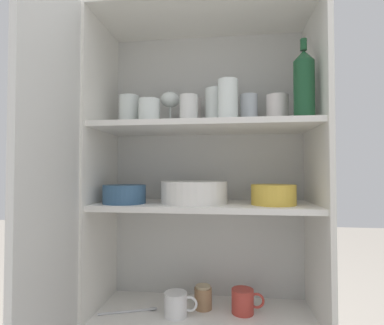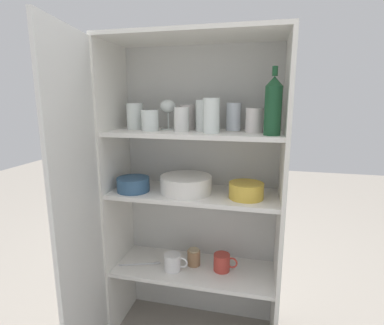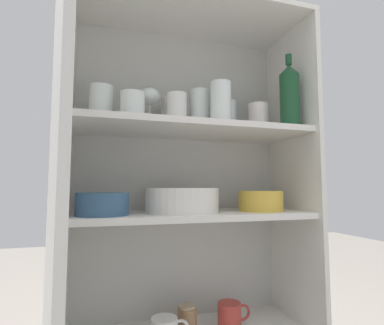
# 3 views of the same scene
# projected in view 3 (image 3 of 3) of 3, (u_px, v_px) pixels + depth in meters

# --- Properties ---
(cupboard_back_panel) EXTENTS (0.82, 0.02, 1.45)m
(cupboard_back_panel) POSITION_uv_depth(u_px,v_px,m) (180.00, 218.00, 1.16)
(cupboard_back_panel) COLOR silver
(cupboard_back_panel) RESTS_ON ground_plane
(cupboard_side_left) EXTENTS (0.02, 0.34, 1.45)m
(cupboard_side_left) POSITION_uv_depth(u_px,v_px,m) (62.00, 226.00, 0.90)
(cupboard_side_left) COLOR white
(cupboard_side_left) RESTS_ON ground_plane
(cupboard_side_right) EXTENTS (0.02, 0.34, 1.45)m
(cupboard_side_right) POSITION_uv_depth(u_px,v_px,m) (294.00, 218.00, 1.13)
(cupboard_side_right) COLOR white
(cupboard_side_right) RESTS_ON ground_plane
(cupboard_top_panel) EXTENTS (0.82, 0.34, 0.02)m
(cupboard_top_panel) POSITION_uv_depth(u_px,v_px,m) (191.00, 15.00, 1.08)
(cupboard_top_panel) COLOR white
(cupboard_top_panel) RESTS_ON cupboard_side_left
(shelf_board_middle) EXTENTS (0.79, 0.30, 0.02)m
(shelf_board_middle) POSITION_uv_depth(u_px,v_px,m) (191.00, 215.00, 1.01)
(shelf_board_middle) COLOR white
(shelf_board_upper) EXTENTS (0.79, 0.30, 0.02)m
(shelf_board_upper) POSITION_uv_depth(u_px,v_px,m) (191.00, 130.00, 1.04)
(shelf_board_upper) COLOR white
(cupboard_door) EXTENTS (0.09, 0.41, 1.45)m
(cupboard_door) POSITION_uv_depth(u_px,v_px,m) (53.00, 250.00, 0.55)
(cupboard_door) COLOR silver
(cupboard_door) RESTS_ON ground_plane
(tumbler_glass_0) EXTENTS (0.07, 0.07, 0.13)m
(tumbler_glass_0) POSITION_uv_depth(u_px,v_px,m) (228.00, 118.00, 1.17)
(tumbler_glass_0) COLOR white
(tumbler_glass_0) RESTS_ON shelf_board_upper
(tumbler_glass_1) EXTENTS (0.08, 0.08, 0.11)m
(tumbler_glass_1) POSITION_uv_depth(u_px,v_px,m) (259.00, 118.00, 1.13)
(tumbler_glass_1) COLOR silver
(tumbler_glass_1) RESTS_ON shelf_board_upper
(tumbler_glass_2) EXTENTS (0.07, 0.07, 0.15)m
(tumbler_glass_2) POSITION_uv_depth(u_px,v_px,m) (221.00, 104.00, 1.02)
(tumbler_glass_2) COLOR white
(tumbler_glass_2) RESTS_ON shelf_board_upper
(tumbler_glass_3) EXTENTS (0.07, 0.07, 0.11)m
(tumbler_glass_3) POSITION_uv_depth(u_px,v_px,m) (177.00, 110.00, 1.01)
(tumbler_glass_3) COLOR white
(tumbler_glass_3) RESTS_ON shelf_board_upper
(tumbler_glass_4) EXTENTS (0.08, 0.08, 0.10)m
(tumbler_glass_4) POSITION_uv_depth(u_px,v_px,m) (132.00, 107.00, 0.96)
(tumbler_glass_4) COLOR white
(tumbler_glass_4) RESTS_ON shelf_board_upper
(tumbler_glass_5) EXTENTS (0.08, 0.08, 0.13)m
(tumbler_glass_5) POSITION_uv_depth(u_px,v_px,m) (101.00, 105.00, 0.99)
(tumbler_glass_5) COLOR white
(tumbler_glass_5) RESTS_ON shelf_board_upper
(tumbler_glass_6) EXTENTS (0.08, 0.08, 0.14)m
(tumbler_glass_6) POSITION_uv_depth(u_px,v_px,m) (200.00, 110.00, 1.08)
(tumbler_glass_6) COLOR white
(tumbler_glass_6) RESTS_ON shelf_board_upper
(tumbler_glass_7) EXTENTS (0.07, 0.07, 0.12)m
(tumbler_glass_7) POSITION_uv_depth(u_px,v_px,m) (171.00, 115.00, 1.11)
(tumbler_glass_7) COLOR silver
(tumbler_glass_7) RESTS_ON shelf_board_upper
(wine_glass_0) EXTENTS (0.08, 0.08, 0.14)m
(wine_glass_0) POSITION_uv_depth(u_px,v_px,m) (150.00, 99.00, 1.06)
(wine_glass_0) COLOR white
(wine_glass_0) RESTS_ON shelf_board_upper
(wine_bottle) EXTENTS (0.07, 0.07, 0.27)m
(wine_bottle) POSITION_uv_depth(u_px,v_px,m) (290.00, 96.00, 1.07)
(wine_bottle) COLOR #194728
(wine_bottle) RESTS_ON shelf_board_upper
(plate_stack_white) EXTENTS (0.24, 0.24, 0.08)m
(plate_stack_white) POSITION_uv_depth(u_px,v_px,m) (182.00, 200.00, 1.00)
(plate_stack_white) COLOR white
(plate_stack_white) RESTS_ON shelf_board_middle
(mixing_bowl_large) EXTENTS (0.16, 0.16, 0.07)m
(mixing_bowl_large) POSITION_uv_depth(u_px,v_px,m) (261.00, 200.00, 1.06)
(mixing_bowl_large) COLOR gold
(mixing_bowl_large) RESTS_ON shelf_board_middle
(serving_bowl_small) EXTENTS (0.16, 0.16, 0.07)m
(serving_bowl_small) POSITION_uv_depth(u_px,v_px,m) (102.00, 203.00, 0.89)
(serving_bowl_small) COLOR #33567A
(serving_bowl_small) RESTS_ON shelf_board_middle
(coffee_mug_extra_1) EXTENTS (0.12, 0.08, 0.09)m
(coffee_mug_extra_1) POSITION_uv_depth(u_px,v_px,m) (230.00, 315.00, 1.03)
(coffee_mug_extra_1) COLOR #BC3D33
(coffee_mug_extra_1) RESTS_ON shelf_board_lower
(storage_jar) EXTENTS (0.07, 0.07, 0.09)m
(storage_jar) POSITION_uv_depth(u_px,v_px,m) (187.00, 319.00, 1.01)
(storage_jar) COLOR #99704C
(storage_jar) RESTS_ON shelf_board_lower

